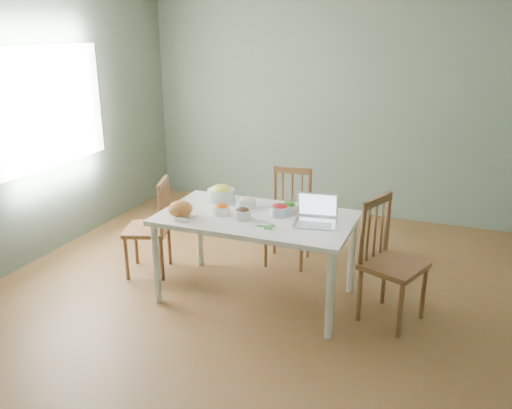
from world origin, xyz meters
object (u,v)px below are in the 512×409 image
at_px(chair_far, 288,218).
at_px(chair_left, 147,227).
at_px(chair_right, 394,263).
at_px(bread_boule, 181,209).
at_px(laptop, 315,211).
at_px(bowl_squash, 221,193).
at_px(dining_table, 256,257).

relative_size(chair_far, chair_left, 1.02).
height_order(chair_left, chair_right, chair_right).
bearing_deg(bread_boule, laptop, 11.71).
distance_m(bowl_squash, laptop, 1.00).
distance_m(dining_table, chair_right, 1.16).
bearing_deg(laptop, bread_boule, -176.49).
relative_size(chair_left, bowl_squash, 3.75).
xyz_separation_m(dining_table, chair_right, (1.15, 0.05, 0.12)).
bearing_deg(dining_table, laptop, -2.00).
bearing_deg(bowl_squash, chair_left, -165.88).
relative_size(chair_right, bread_boule, 4.88).
bearing_deg(chair_right, laptop, 117.87).
relative_size(chair_far, bowl_squash, 3.80).
relative_size(chair_far, bread_boule, 4.58).
bearing_deg(chair_left, bowl_squash, 84.76).
height_order(chair_left, bread_boule, chair_left).
bearing_deg(bread_boule, chair_left, 149.96).
relative_size(chair_left, laptop, 2.80).
bearing_deg(dining_table, bread_boule, -157.08).
bearing_deg(dining_table, chair_far, 88.10).
bearing_deg(chair_right, bread_boule, 121.32).
height_order(chair_right, bread_boule, chair_right).
bearing_deg(laptop, bowl_squash, 155.67).
bearing_deg(chair_left, chair_right, 69.88).
relative_size(bread_boule, bowl_squash, 0.83).
bearing_deg(bowl_squash, dining_table, -30.31).
xyz_separation_m(chair_right, laptop, (-0.64, -0.07, 0.37)).
bearing_deg(chair_far, bread_boule, -125.70).
xyz_separation_m(chair_right, bread_boule, (-1.73, -0.30, 0.33)).
height_order(dining_table, bread_boule, bread_boule).
bearing_deg(chair_right, dining_table, 114.17).
distance_m(chair_far, laptop, 1.02).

